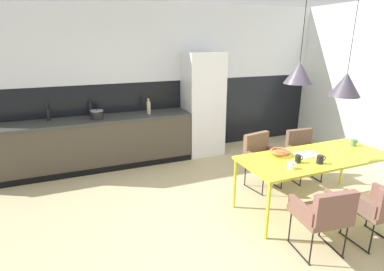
{
  "coord_description": "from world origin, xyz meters",
  "views": [
    {
      "loc": [
        -1.72,
        -2.78,
        2.17
      ],
      "look_at": [
        -0.23,
        0.88,
        0.93
      ],
      "focal_mm": 28.39,
      "sensor_mm": 36.0,
      "label": 1
    }
  ],
  "objects_px": {
    "open_book": "(307,154)",
    "pendant_lamp_over_table_near": "(299,73)",
    "refrigerator_column": "(203,104)",
    "bottle_wine_green": "(90,109)",
    "armchair_near_window": "(381,204)",
    "dining_table": "(315,159)",
    "mug_short_terracotta": "(320,159)",
    "mug_wide_latte": "(291,165)",
    "pendant_lamp_over_table_far": "(346,85)",
    "cooking_pot": "(97,115)",
    "armchair_facing_counter": "(261,154)",
    "mug_dark_espresso": "(298,159)",
    "mug_white_ceramic": "(354,142)",
    "armchair_corner_seat": "(303,149)",
    "armchair_by_stool": "(325,212)",
    "fruit_bowl": "(280,152)",
    "bottle_vinegar_dark": "(48,114)",
    "bottle_oil_tall": "(149,107)"
  },
  "relations": [
    {
      "from": "refrigerator_column",
      "to": "mug_wide_latte",
      "type": "distance_m",
      "value": 2.7
    },
    {
      "from": "cooking_pot",
      "to": "bottle_wine_green",
      "type": "xyz_separation_m",
      "value": [
        -0.08,
        0.27,
        0.04
      ]
    },
    {
      "from": "dining_table",
      "to": "armchair_by_stool",
      "type": "relative_size",
      "value": 2.55
    },
    {
      "from": "armchair_corner_seat",
      "to": "pendant_lamp_over_table_near",
      "type": "height_order",
      "value": "pendant_lamp_over_table_near"
    },
    {
      "from": "open_book",
      "to": "bottle_oil_tall",
      "type": "xyz_separation_m",
      "value": [
        -1.5,
        2.4,
        0.27
      ]
    },
    {
      "from": "fruit_bowl",
      "to": "mug_white_ceramic",
      "type": "height_order",
      "value": "mug_white_ceramic"
    },
    {
      "from": "mug_dark_espresso",
      "to": "bottle_oil_tall",
      "type": "distance_m",
      "value": 2.84
    },
    {
      "from": "mug_short_terracotta",
      "to": "armchair_facing_counter",
      "type": "bearing_deg",
      "value": 97.68
    },
    {
      "from": "mug_wide_latte",
      "to": "pendant_lamp_over_table_far",
      "type": "bearing_deg",
      "value": 14.62
    },
    {
      "from": "mug_wide_latte",
      "to": "open_book",
      "type": "bearing_deg",
      "value": 29.44
    },
    {
      "from": "mug_white_ceramic",
      "to": "armchair_by_stool",
      "type": "bearing_deg",
      "value": -146.66
    },
    {
      "from": "armchair_near_window",
      "to": "pendant_lamp_over_table_far",
      "type": "xyz_separation_m",
      "value": [
        0.29,
        0.93,
        1.14
      ]
    },
    {
      "from": "bottle_oil_tall",
      "to": "pendant_lamp_over_table_far",
      "type": "xyz_separation_m",
      "value": [
        1.96,
        -2.43,
        0.62
      ]
    },
    {
      "from": "mug_dark_espresso",
      "to": "mug_white_ceramic",
      "type": "height_order",
      "value": "same"
    },
    {
      "from": "fruit_bowl",
      "to": "bottle_wine_green",
      "type": "relative_size",
      "value": 0.95
    },
    {
      "from": "armchair_corner_seat",
      "to": "bottle_wine_green",
      "type": "xyz_separation_m",
      "value": [
        -3.07,
        1.92,
        0.52
      ]
    },
    {
      "from": "armchair_facing_counter",
      "to": "pendant_lamp_over_table_near",
      "type": "bearing_deg",
      "value": 69.71
    },
    {
      "from": "refrigerator_column",
      "to": "mug_wide_latte",
      "type": "xyz_separation_m",
      "value": [
        -0.07,
        -2.7,
        -0.2
      ]
    },
    {
      "from": "mug_wide_latte",
      "to": "cooking_pot",
      "type": "distance_m",
      "value": 3.27
    },
    {
      "from": "pendant_lamp_over_table_far",
      "to": "mug_dark_espresso",
      "type": "bearing_deg",
      "value": -170.13
    },
    {
      "from": "fruit_bowl",
      "to": "pendant_lamp_over_table_near",
      "type": "height_order",
      "value": "pendant_lamp_over_table_near"
    },
    {
      "from": "mug_white_ceramic",
      "to": "open_book",
      "type": "bearing_deg",
      "value": -177.34
    },
    {
      "from": "dining_table",
      "to": "mug_short_terracotta",
      "type": "height_order",
      "value": "mug_short_terracotta"
    },
    {
      "from": "mug_white_ceramic",
      "to": "bottle_wine_green",
      "type": "relative_size",
      "value": 0.45
    },
    {
      "from": "dining_table",
      "to": "fruit_bowl",
      "type": "relative_size",
      "value": 7.38
    },
    {
      "from": "dining_table",
      "to": "mug_white_ceramic",
      "type": "bearing_deg",
      "value": 8.16
    },
    {
      "from": "armchair_corner_seat",
      "to": "bottle_oil_tall",
      "type": "bearing_deg",
      "value": -35.88
    },
    {
      "from": "refrigerator_column",
      "to": "armchair_near_window",
      "type": "xyz_separation_m",
      "value": [
        0.58,
        -3.38,
        -0.48
      ]
    },
    {
      "from": "refrigerator_column",
      "to": "bottle_wine_green",
      "type": "xyz_separation_m",
      "value": [
        -2.06,
        0.22,
        0.03
      ]
    },
    {
      "from": "armchair_near_window",
      "to": "mug_white_ceramic",
      "type": "distance_m",
      "value": 1.25
    },
    {
      "from": "armchair_corner_seat",
      "to": "mug_wide_latte",
      "type": "xyz_separation_m",
      "value": [
        -1.08,
        -0.99,
        0.28
      ]
    },
    {
      "from": "pendant_lamp_over_table_far",
      "to": "armchair_near_window",
      "type": "bearing_deg",
      "value": -107.5
    },
    {
      "from": "fruit_bowl",
      "to": "mug_short_terracotta",
      "type": "bearing_deg",
      "value": -57.08
    },
    {
      "from": "mug_wide_latte",
      "to": "mug_short_terracotta",
      "type": "bearing_deg",
      "value": -0.76
    },
    {
      "from": "refrigerator_column",
      "to": "armchair_corner_seat",
      "type": "xyz_separation_m",
      "value": [
        1.0,
        -1.7,
        -0.49
      ]
    },
    {
      "from": "refrigerator_column",
      "to": "mug_white_ceramic",
      "type": "bearing_deg",
      "value": -61.74
    },
    {
      "from": "refrigerator_column",
      "to": "bottle_wine_green",
      "type": "distance_m",
      "value": 2.08
    },
    {
      "from": "bottle_wine_green",
      "to": "armchair_near_window",
      "type": "bearing_deg",
      "value": -53.62
    },
    {
      "from": "bottle_oil_tall",
      "to": "bottle_wine_green",
      "type": "bearing_deg",
      "value": 166.82
    },
    {
      "from": "armchair_corner_seat",
      "to": "armchair_by_stool",
      "type": "distance_m",
      "value": 1.94
    },
    {
      "from": "refrigerator_column",
      "to": "pendant_lamp_over_table_near",
      "type": "distance_m",
      "value": 2.63
    },
    {
      "from": "open_book",
      "to": "pendant_lamp_over_table_near",
      "type": "xyz_separation_m",
      "value": [
        -0.34,
        -0.07,
        1.07
      ]
    },
    {
      "from": "cooking_pot",
      "to": "armchair_by_stool",
      "type": "bearing_deg",
      "value": -60.03
    },
    {
      "from": "armchair_facing_counter",
      "to": "open_book",
      "type": "distance_m",
      "value": 0.79
    },
    {
      "from": "fruit_bowl",
      "to": "cooking_pot",
      "type": "xyz_separation_m",
      "value": [
        -2.07,
        2.23,
        0.19
      ]
    },
    {
      "from": "cooking_pot",
      "to": "pendant_lamp_over_table_far",
      "type": "relative_size",
      "value": 0.16
    },
    {
      "from": "armchair_corner_seat",
      "to": "mug_dark_espresso",
      "type": "relative_size",
      "value": 6.73
    },
    {
      "from": "mug_white_ceramic",
      "to": "bottle_vinegar_dark",
      "type": "xyz_separation_m",
      "value": [
        -4.02,
        2.53,
        0.21
      ]
    },
    {
      "from": "armchair_corner_seat",
      "to": "mug_white_ceramic",
      "type": "relative_size",
      "value": 6.22
    },
    {
      "from": "bottle_wine_green",
      "to": "mug_short_terracotta",
      "type": "bearing_deg",
      "value": -50.32
    }
  ]
}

